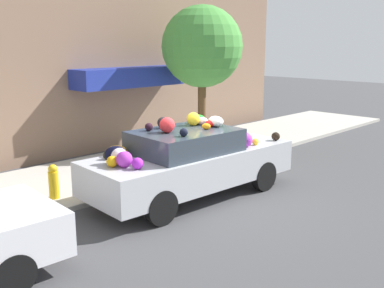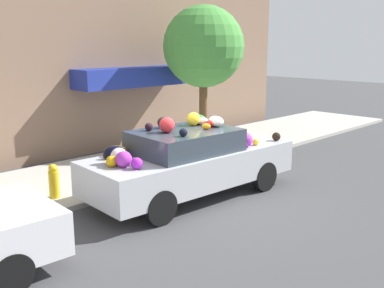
{
  "view_description": "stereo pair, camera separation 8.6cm",
  "coord_description": "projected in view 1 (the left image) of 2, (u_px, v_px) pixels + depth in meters",
  "views": [
    {
      "loc": [
        -6.38,
        -6.21,
        3.15
      ],
      "look_at": [
        0.0,
        0.1,
        1.13
      ],
      "focal_mm": 42.0,
      "sensor_mm": 36.0,
      "label": 1
    },
    {
      "loc": [
        -6.32,
        -6.27,
        3.15
      ],
      "look_at": [
        0.0,
        0.1,
        1.13
      ],
      "focal_mm": 42.0,
      "sensor_mm": 36.0,
      "label": 2
    }
  ],
  "objects": [
    {
      "name": "ground_plane",
      "position": [
        195.0,
        197.0,
        9.38
      ],
      "size": [
        60.0,
        60.0,
        0.0
      ],
      "primitive_type": "plane",
      "color": "#424244"
    },
    {
      "name": "sidewalk_curb",
      "position": [
        118.0,
        170.0,
        11.22
      ],
      "size": [
        24.0,
        3.2,
        0.11
      ],
      "color": "#B2ADA3",
      "rests_on": "ground"
    },
    {
      "name": "building_facade",
      "position": [
        69.0,
        58.0,
        12.21
      ],
      "size": [
        18.0,
        1.2,
        5.59
      ],
      "color": "#846651",
      "rests_on": "ground"
    },
    {
      "name": "street_tree",
      "position": [
        202.0,
        47.0,
        12.88
      ],
      "size": [
        2.34,
        2.34,
        4.12
      ],
      "color": "brown",
      "rests_on": "sidewalk_curb"
    },
    {
      "name": "fire_hydrant",
      "position": [
        54.0,
        182.0,
        8.94
      ],
      "size": [
        0.2,
        0.2,
        0.7
      ],
      "color": "gold",
      "rests_on": "sidewalk_curb"
    },
    {
      "name": "art_car",
      "position": [
        190.0,
        161.0,
        9.24
      ],
      "size": [
        4.67,
        1.92,
        1.74
      ],
      "rotation": [
        0.0,
        0.0,
        -0.06
      ],
      "color": "#B7BABF",
      "rests_on": "ground"
    }
  ]
}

